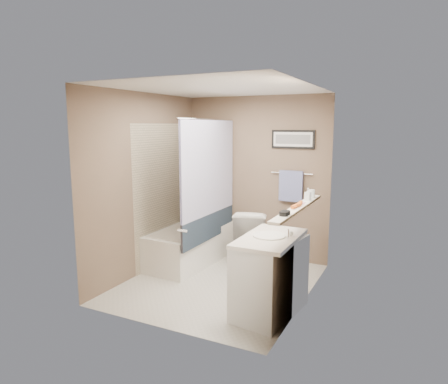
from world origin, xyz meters
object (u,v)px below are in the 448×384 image
at_px(bathtub, 190,245).
at_px(glass_jar, 311,194).
at_px(vanity, 270,277).
at_px(hair_brush_back, 299,204).
at_px(toilet, 252,236).
at_px(soap_bottle, 308,194).
at_px(hair_brush_front, 296,206).
at_px(candle_bowl_near, 284,214).
at_px(candle_bowl_far, 286,212).

height_order(bathtub, glass_jar, glass_jar).
height_order(vanity, hair_brush_back, hair_brush_back).
bearing_deg(toilet, glass_jar, 139.51).
relative_size(hair_brush_back, glass_jar, 2.20).
bearing_deg(bathtub, soap_bottle, -6.74).
height_order(hair_brush_back, glass_jar, glass_jar).
bearing_deg(hair_brush_back, toilet, 133.02).
xyz_separation_m(vanity, soap_bottle, (0.19, 0.73, 0.79)).
relative_size(toilet, glass_jar, 8.03).
bearing_deg(bathtub, hair_brush_front, -20.70).
height_order(vanity, soap_bottle, soap_bottle).
bearing_deg(glass_jar, bathtub, 175.30).
distance_m(hair_brush_back, glass_jar, 0.53).
relative_size(candle_bowl_near, glass_jar, 0.90).
distance_m(toilet, hair_brush_back, 1.56).
xyz_separation_m(hair_brush_front, hair_brush_back, (0.00, 0.10, 0.00)).
relative_size(candle_bowl_far, hair_brush_back, 0.41).
bearing_deg(candle_bowl_near, bathtub, 145.82).
height_order(bathtub, candle_bowl_near, candle_bowl_near).
height_order(toilet, vanity, toilet).
xyz_separation_m(toilet, vanity, (0.76, -1.36, -0.00)).
distance_m(candle_bowl_far, glass_jar, 1.00).
bearing_deg(hair_brush_back, soap_bottle, 90.00).
xyz_separation_m(toilet, soap_bottle, (0.94, -0.63, 0.78)).
height_order(candle_bowl_near, hair_brush_front, hair_brush_front).
relative_size(toilet, hair_brush_back, 3.65).
xyz_separation_m(hair_brush_front, glass_jar, (0.00, 0.63, 0.03)).
height_order(candle_bowl_far, hair_brush_back, hair_brush_back).
bearing_deg(vanity, glass_jar, 85.65).
xyz_separation_m(candle_bowl_far, glass_jar, (0.00, 1.00, 0.03)).
bearing_deg(glass_jar, hair_brush_front, -90.00).
bearing_deg(toilet, hair_brush_front, 116.64).
xyz_separation_m(toilet, candle_bowl_far, (0.94, -1.48, 0.73)).
height_order(candle_bowl_far, hair_brush_front, hair_brush_front).
xyz_separation_m(toilet, hair_brush_back, (0.94, -1.01, 0.74)).
xyz_separation_m(bathtub, hair_brush_back, (1.79, -0.68, 0.89)).
height_order(candle_bowl_near, candle_bowl_far, same).
bearing_deg(hair_brush_back, hair_brush_front, -90.00).
relative_size(vanity, hair_brush_back, 4.09).
xyz_separation_m(bathtub, vanity, (1.60, -1.03, 0.15)).
xyz_separation_m(hair_brush_back, glass_jar, (0.00, 0.53, 0.03)).
relative_size(vanity, candle_bowl_far, 10.00).
relative_size(vanity, candle_bowl_near, 10.00).
bearing_deg(vanity, candle_bowl_near, -36.42).
distance_m(hair_brush_front, hair_brush_back, 0.10).
height_order(candle_bowl_near, soap_bottle, soap_bottle).
height_order(bathtub, hair_brush_back, hair_brush_back).
bearing_deg(hair_brush_front, candle_bowl_near, -90.00).
distance_m(bathtub, hair_brush_back, 2.11).
bearing_deg(candle_bowl_far, toilet, 122.47).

